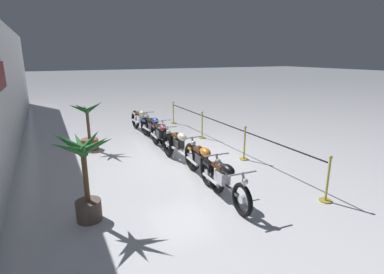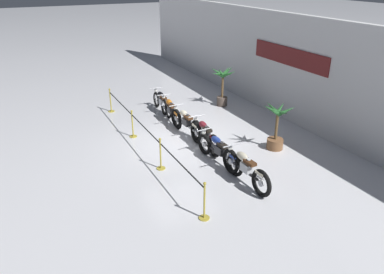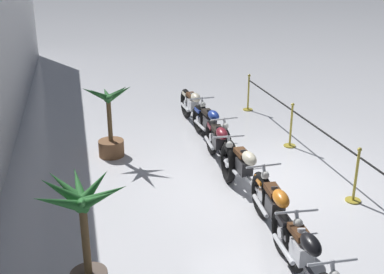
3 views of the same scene
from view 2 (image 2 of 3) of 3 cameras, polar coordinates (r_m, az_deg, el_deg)
ground_plane at (r=13.44m, az=-1.97°, el=-1.02°), size 120.00×120.00×0.00m
back_wall at (r=15.44m, az=15.72°, el=9.74°), size 28.00×0.29×4.20m
motorcycle_black_0 at (r=16.33m, az=-4.59°, el=5.34°), size 2.23×0.62×0.92m
motorcycle_orange_1 at (r=15.25m, az=-3.28°, el=4.01°), size 2.38×0.62×0.94m
motorcycle_cream_2 at (r=13.97m, az=-0.93°, el=2.13°), size 2.43×0.62×0.97m
motorcycle_maroon_3 at (r=12.93m, az=1.98°, el=0.25°), size 2.24×0.62×0.97m
motorcycle_blue_4 at (r=11.88m, az=4.13°, el=-2.14°), size 2.42×0.62×0.94m
motorcycle_cream_5 at (r=10.88m, az=8.12°, el=-4.82°), size 2.26×0.62×0.98m
potted_palm_left_of_row at (r=13.10m, az=12.71°, el=1.13°), size 1.05×1.09×1.70m
potted_palm_right_of_row at (r=17.03m, az=4.72°, el=7.85°), size 1.10×1.13×1.83m
stanchion_far_left at (r=13.93m, az=-9.19°, el=2.83°), size 8.74×0.28×1.05m
stanchion_mid_left at (r=14.02m, az=-9.02°, el=1.38°), size 0.28×0.28×1.05m
stanchion_mid_right at (r=11.65m, az=-4.80°, el=-3.29°), size 0.28×0.28×1.05m
stanchion_far_right at (r=9.41m, az=1.89°, el=-10.52°), size 0.28×0.28×1.05m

